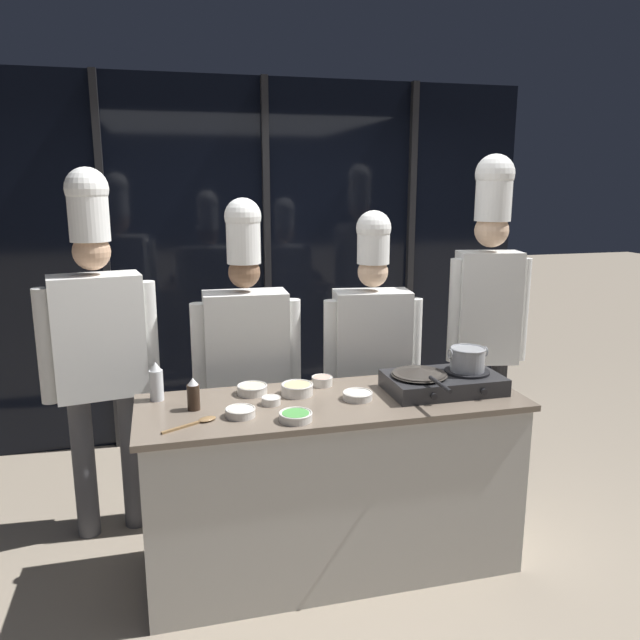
% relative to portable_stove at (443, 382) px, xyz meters
% --- Properties ---
extents(ground_plane, '(24.00, 24.00, 0.00)m').
position_rel_portable_stove_xyz_m(ground_plane, '(-0.59, 0.01, -0.96)').
color(ground_plane, gray).
extents(window_wall_back, '(4.09, 0.09, 2.70)m').
position_rel_portable_stove_xyz_m(window_wall_back, '(-0.59, 1.90, 0.39)').
color(window_wall_back, black).
rests_on(window_wall_back, ground_plane).
extents(demo_counter, '(1.90, 0.66, 0.91)m').
position_rel_portable_stove_xyz_m(demo_counter, '(-0.59, 0.01, -0.50)').
color(demo_counter, beige).
rests_on(demo_counter, ground_plane).
extents(portable_stove, '(0.58, 0.36, 0.10)m').
position_rel_portable_stove_xyz_m(portable_stove, '(0.00, 0.00, 0.00)').
color(portable_stove, '#28282B').
rests_on(portable_stove, demo_counter).
extents(frying_pan, '(0.29, 0.49, 0.04)m').
position_rel_portable_stove_xyz_m(frying_pan, '(-0.13, -0.01, 0.07)').
color(frying_pan, '#38332D').
rests_on(frying_pan, portable_stove).
extents(stock_pot, '(0.21, 0.18, 0.12)m').
position_rel_portable_stove_xyz_m(stock_pot, '(0.13, 0.00, 0.12)').
color(stock_pot, '#93969B').
rests_on(stock_pot, portable_stove).
extents(squeeze_bottle_soy, '(0.06, 0.06, 0.16)m').
position_rel_portable_stove_xyz_m(squeeze_bottle_soy, '(-1.26, 0.05, 0.03)').
color(squeeze_bottle_soy, '#332319').
rests_on(squeeze_bottle_soy, demo_counter).
extents(squeeze_bottle_clear, '(0.07, 0.07, 0.20)m').
position_rel_portable_stove_xyz_m(squeeze_bottle_clear, '(-1.42, 0.23, 0.05)').
color(squeeze_bottle_clear, white).
rests_on(squeeze_bottle_clear, demo_counter).
extents(prep_bowl_scallions, '(0.15, 0.15, 0.04)m').
position_rel_portable_stove_xyz_m(prep_bowl_scallions, '(-0.82, -0.21, -0.02)').
color(prep_bowl_scallions, silver).
rests_on(prep_bowl_scallions, demo_counter).
extents(prep_bowl_onion, '(0.15, 0.15, 0.04)m').
position_rel_portable_stove_xyz_m(prep_bowl_onion, '(-0.46, -0.01, -0.03)').
color(prep_bowl_onion, silver).
rests_on(prep_bowl_onion, demo_counter).
extents(prep_bowl_garlic, '(0.14, 0.14, 0.04)m').
position_rel_portable_stove_xyz_m(prep_bowl_garlic, '(-1.05, -0.10, -0.02)').
color(prep_bowl_garlic, silver).
rests_on(prep_bowl_garlic, demo_counter).
extents(prep_bowl_rice, '(0.09, 0.09, 0.04)m').
position_rel_portable_stove_xyz_m(prep_bowl_rice, '(-0.89, 0.03, -0.03)').
color(prep_bowl_rice, silver).
rests_on(prep_bowl_rice, demo_counter).
extents(prep_bowl_ginger, '(0.16, 0.16, 0.06)m').
position_rel_portable_stove_xyz_m(prep_bowl_ginger, '(-0.74, 0.13, -0.01)').
color(prep_bowl_ginger, silver).
rests_on(prep_bowl_ginger, demo_counter).
extents(prep_bowl_shrimp, '(0.11, 0.11, 0.05)m').
position_rel_portable_stove_xyz_m(prep_bowl_shrimp, '(-0.58, 0.24, -0.02)').
color(prep_bowl_shrimp, silver).
rests_on(prep_bowl_shrimp, demo_counter).
extents(prep_bowl_noodles, '(0.15, 0.15, 0.05)m').
position_rel_portable_stove_xyz_m(prep_bowl_noodles, '(-0.96, 0.20, -0.02)').
color(prep_bowl_noodles, silver).
rests_on(prep_bowl_noodles, demo_counter).
extents(serving_spoon_slotted, '(0.26, 0.16, 0.02)m').
position_rel_portable_stove_xyz_m(serving_spoon_slotted, '(-1.24, -0.13, -0.04)').
color(serving_spoon_slotted, olive).
rests_on(serving_spoon_slotted, demo_counter).
extents(chef_head, '(0.61, 0.32, 2.04)m').
position_rel_portable_stove_xyz_m(chef_head, '(-1.72, 0.65, 0.20)').
color(chef_head, '#4C4C51').
rests_on(chef_head, ground_plane).
extents(chef_sous, '(0.62, 0.26, 1.88)m').
position_rel_portable_stove_xyz_m(chef_sous, '(-0.92, 0.64, 0.09)').
color(chef_sous, '#4C4C51').
rests_on(chef_sous, ground_plane).
extents(chef_line, '(0.58, 0.28, 1.80)m').
position_rel_portable_stove_xyz_m(chef_line, '(-0.19, 0.57, 0.07)').
color(chef_line, '#232326').
rests_on(chef_line, ground_plane).
extents(chef_pastry, '(0.49, 0.26, 2.12)m').
position_rel_portable_stove_xyz_m(chef_pastry, '(0.57, 0.59, 0.33)').
color(chef_pastry, '#232326').
rests_on(chef_pastry, ground_plane).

